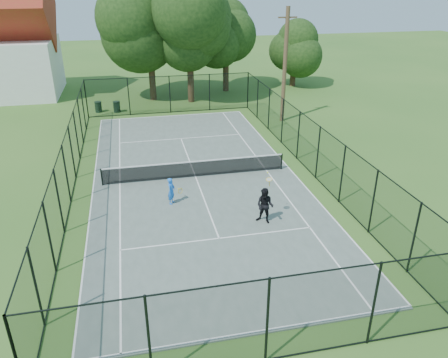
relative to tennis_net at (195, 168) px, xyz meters
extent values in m
plane|color=#356121|center=(0.00, 0.00, -0.58)|extent=(120.00, 120.00, 0.00)
cube|color=#546359|center=(0.00, 0.00, -0.55)|extent=(11.00, 24.00, 0.06)
cylinder|color=black|center=(-5.00, 0.00, -0.04)|extent=(0.08, 0.08, 0.95)
cylinder|color=black|center=(5.00, 0.00, -0.04)|extent=(0.08, 0.08, 0.95)
cube|color=black|center=(0.00, 0.00, -0.04)|extent=(10.00, 0.03, 0.88)
cube|color=white|center=(0.00, 0.00, 0.40)|extent=(10.00, 0.05, 0.06)
cylinder|color=#332114|center=(-1.08, 17.43, 1.35)|extent=(0.56, 0.56, 3.85)
sphere|color=black|center=(-1.08, 17.43, 5.01)|extent=(6.95, 6.95, 6.95)
cylinder|color=#332114|center=(2.15, 16.06, 1.42)|extent=(0.56, 0.56, 4.00)
sphere|color=black|center=(2.15, 16.06, 5.21)|extent=(7.17, 7.17, 7.17)
cylinder|color=#332114|center=(6.04, 19.37, 1.10)|extent=(0.56, 0.56, 3.36)
sphere|color=black|center=(6.04, 19.37, 4.11)|extent=(5.33, 5.33, 5.33)
cylinder|color=#332114|center=(13.13, 20.02, 0.64)|extent=(0.56, 0.56, 2.44)
sphere|color=black|center=(13.13, 20.02, 2.92)|extent=(4.25, 4.25, 4.25)
cylinder|color=black|center=(-5.77, 14.41, -0.16)|extent=(0.54, 0.54, 0.83)
cylinder|color=black|center=(-5.77, 14.41, 0.27)|extent=(0.58, 0.58, 0.05)
cylinder|color=black|center=(-4.29, 14.08, -0.15)|extent=(0.54, 0.54, 0.85)
cylinder|color=black|center=(-4.29, 14.08, 0.29)|extent=(0.58, 0.58, 0.05)
cylinder|color=#4C3823|center=(8.16, 9.00, 3.56)|extent=(0.30, 0.30, 8.27)
cube|color=#4C3823|center=(8.16, 9.00, 6.95)|extent=(1.40, 0.10, 0.10)
imported|color=blue|center=(-1.61, -2.80, 0.15)|extent=(0.52, 0.58, 1.34)
torus|color=gold|center=(-1.16, -2.65, 0.03)|extent=(0.27, 0.18, 0.29)
cylinder|color=silver|center=(-1.16, -2.65, 0.03)|extent=(0.23, 0.15, 0.25)
imported|color=black|center=(2.28, -5.51, 0.32)|extent=(1.03, 0.99, 1.67)
torus|color=gold|center=(2.53, -5.16, 1.43)|extent=(0.30, 0.28, 0.14)
cylinder|color=silver|center=(2.53, -5.16, 1.43)|extent=(0.26, 0.24, 0.11)
sphere|color=#CCE526|center=(2.56, -4.86, 1.63)|extent=(0.07, 0.07, 0.07)
camera|label=1|loc=(-3.16, -21.80, 9.62)|focal=35.00mm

